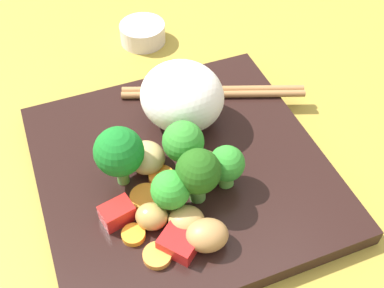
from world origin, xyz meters
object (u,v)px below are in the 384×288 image
at_px(rice_mound, 182,96).
at_px(broccoli_floret_4, 199,173).
at_px(carrot_slice_2, 161,177).
at_px(chopstick_pair, 213,92).
at_px(sauce_cup, 143,33).
at_px(square_plate, 182,170).

height_order(rice_mound, broccoli_floret_4, rice_mound).
distance_m(carrot_slice_2, chopstick_pair, 0.13).
xyz_separation_m(rice_mound, sauce_cup, (-0.18, 0.01, -0.04)).
bearing_deg(rice_mound, broccoli_floret_4, -10.95).
relative_size(broccoli_floret_4, sauce_cup, 1.05).
height_order(square_plate, chopstick_pair, chopstick_pair).
distance_m(carrot_slice_2, sauce_cup, 0.25).
relative_size(rice_mound, broccoli_floret_4, 1.40).
bearing_deg(carrot_slice_2, chopstick_pair, 136.46).
distance_m(rice_mound, sauce_cup, 0.18).
bearing_deg(carrot_slice_2, square_plate, 114.82).
bearing_deg(square_plate, rice_mound, 160.21).
bearing_deg(square_plate, broccoli_floret_4, 1.02).
distance_m(square_plate, carrot_slice_2, 0.03).
height_order(square_plate, broccoli_floret_4, broccoli_floret_4).
bearing_deg(square_plate, carrot_slice_2, -65.18).
relative_size(square_plate, rice_mound, 3.17).
bearing_deg(broccoli_floret_4, chopstick_pair, 153.06).
xyz_separation_m(rice_mound, chopstick_pair, (-0.03, 0.05, -0.03)).
bearing_deg(chopstick_pair, rice_mound, 49.97).
bearing_deg(sauce_cup, chopstick_pair, 15.07).
bearing_deg(rice_mound, square_plate, -19.79).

